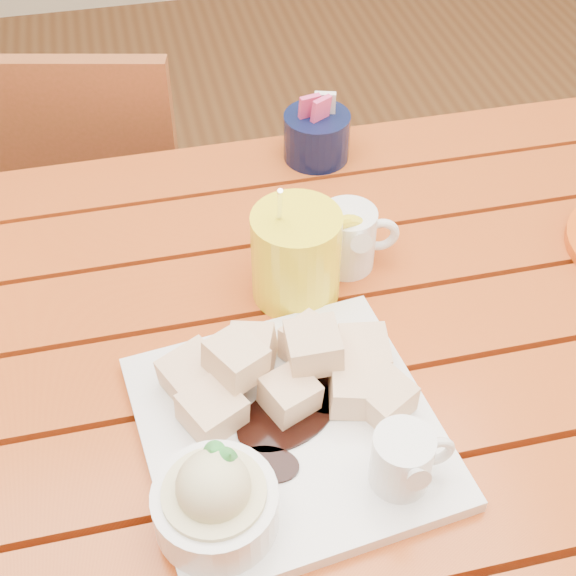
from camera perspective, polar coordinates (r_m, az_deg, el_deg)
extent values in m
cube|color=#9D3514|center=(0.75, 0.30, -18.61)|extent=(1.20, 0.11, 0.03)
cube|color=#9D3514|center=(0.81, -1.59, -11.51)|extent=(1.20, 0.11, 0.03)
cube|color=#9D3514|center=(0.87, -3.13, -5.42)|extent=(1.20, 0.11, 0.03)
cube|color=#9D3514|center=(0.95, -4.41, -0.26)|extent=(1.20, 0.11, 0.03)
cube|color=#9D3514|center=(1.03, -5.49, 4.10)|extent=(1.20, 0.11, 0.03)
cube|color=#9D3514|center=(1.12, -6.41, 7.78)|extent=(1.20, 0.11, 0.03)
cube|color=#9D3514|center=(1.17, -6.32, 6.12)|extent=(1.12, 0.04, 0.08)
cylinder|color=#9D3514|center=(1.52, 15.67, -0.88)|extent=(0.06, 0.06, 0.72)
cube|color=white|center=(0.79, 0.09, -10.07)|extent=(0.31, 0.31, 0.02)
cube|color=#C87E3D|center=(0.83, 1.58, -3.91)|extent=(0.07, 0.07, 0.04)
cube|color=#C87E3D|center=(0.82, 5.37, -4.65)|extent=(0.06, 0.06, 0.04)
cube|color=#C87E3D|center=(0.80, -6.81, -6.15)|extent=(0.07, 0.07, 0.04)
cube|color=#C87E3D|center=(0.77, -5.42, -8.64)|extent=(0.07, 0.07, 0.04)
cube|color=#C87E3D|center=(0.78, 1.82, -4.20)|extent=(0.05, 0.05, 0.04)
cube|color=#C87E3D|center=(0.79, 4.86, -7.18)|extent=(0.06, 0.06, 0.04)
cube|color=#C87E3D|center=(0.77, -3.74, -5.10)|extent=(0.07, 0.07, 0.04)
cube|color=#C87E3D|center=(0.82, -2.63, -4.49)|extent=(0.06, 0.06, 0.04)
cube|color=#C87E3D|center=(0.78, 0.13, -7.59)|extent=(0.07, 0.07, 0.04)
cube|color=#C87E3D|center=(0.79, 6.91, -7.78)|extent=(0.07, 0.07, 0.04)
cylinder|color=white|center=(0.71, -5.15, -15.26)|extent=(0.11, 0.11, 0.04)
cylinder|color=beige|center=(0.70, -5.22, -14.78)|extent=(0.09, 0.09, 0.03)
sphere|color=beige|center=(0.69, -5.33, -13.89)|extent=(0.06, 0.06, 0.06)
cone|color=green|center=(0.67, -4.31, -11.91)|extent=(0.04, 0.04, 0.03)
cone|color=green|center=(0.68, -5.38, -11.47)|extent=(0.03, 0.03, 0.03)
cylinder|color=white|center=(0.73, 8.08, -11.99)|extent=(0.06, 0.06, 0.06)
cylinder|color=black|center=(0.71, 8.29, -10.85)|extent=(0.04, 0.04, 0.01)
cone|color=white|center=(0.70, 9.00, -12.83)|extent=(0.02, 0.02, 0.03)
torus|color=white|center=(0.74, 10.45, -11.37)|extent=(0.04, 0.01, 0.04)
cylinder|color=yellow|center=(0.89, 0.58, 2.29)|extent=(0.10, 0.10, 0.11)
cylinder|color=black|center=(0.86, 0.60, 4.60)|extent=(0.08, 0.08, 0.01)
torus|color=yellow|center=(0.91, 3.82, 3.40)|extent=(0.07, 0.03, 0.07)
cylinder|color=silver|center=(0.87, -0.64, 4.51)|extent=(0.02, 0.07, 0.14)
cylinder|color=white|center=(0.94, 4.24, 3.52)|extent=(0.07, 0.07, 0.08)
cylinder|color=white|center=(0.92, 4.36, 5.17)|extent=(0.05, 0.05, 0.01)
cone|color=white|center=(0.90, 4.91, 3.48)|extent=(0.03, 0.03, 0.03)
torus|color=white|center=(0.95, 6.51, 3.94)|extent=(0.05, 0.02, 0.05)
cylinder|color=black|center=(1.11, 2.05, 10.73)|extent=(0.09, 0.09, 0.07)
cube|color=#E03C75|center=(1.09, 1.52, 12.59)|extent=(0.03, 0.02, 0.04)
cube|color=white|center=(1.10, 2.64, 12.83)|extent=(0.03, 0.02, 0.04)
cube|color=#E03C75|center=(1.08, 2.33, 12.41)|extent=(0.03, 0.03, 0.04)
cube|color=brown|center=(1.60, -13.39, 5.03)|extent=(0.48, 0.48, 0.03)
cylinder|color=brown|center=(1.84, -6.20, 3.37)|extent=(0.03, 0.03, 0.40)
cylinder|color=brown|center=(1.91, -16.49, 3.28)|extent=(0.03, 0.03, 0.40)
cylinder|color=brown|center=(1.60, -7.19, -4.73)|extent=(0.03, 0.03, 0.40)
cylinder|color=brown|center=(1.68, -18.89, -4.48)|extent=(0.03, 0.03, 0.40)
cube|color=brown|center=(1.33, -16.28, 7.45)|extent=(0.39, 0.12, 0.42)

